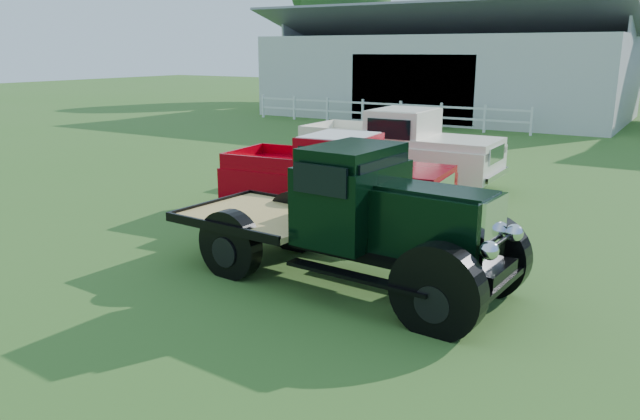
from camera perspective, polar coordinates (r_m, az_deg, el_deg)
The scene contains 8 objects.
ground at distance 9.38m, azimuth -4.95°, elevation -7.63°, with size 120.00×120.00×0.00m, color #446C2A.
shed_left at distance 35.14m, azimuth 11.67°, elevation 13.00°, with size 18.80×10.20×5.60m, color #BDBDBD, non-canonical shape.
fence_rail at distance 30.15m, azimuth 5.62°, elevation 8.84°, with size 14.20×0.16×1.20m, color white, non-canonical shape.
tree_a at distance 46.24m, azimuth 1.62°, elevation 16.60°, with size 6.30×6.30×10.50m, color #305321, non-canonical shape.
tree_b at distance 42.02m, azimuth 19.87°, elevation 16.69°, with size 6.90×6.90×11.50m, color #305321, non-canonical shape.
vintage_flatbed at distance 9.48m, azimuth 2.40°, elevation -0.47°, with size 5.44×2.15×2.15m, color black, non-canonical shape.
red_pickup at distance 13.29m, azimuth 1.42°, elevation 3.14°, with size 4.99×1.92×1.82m, color #A4000D, non-canonical shape.
white_pickup at distance 16.71m, azimuth 7.22°, elevation 5.65°, with size 5.39×2.09×1.98m, color #F2E8CA, non-canonical shape.
Camera 1 is at (5.23, -6.94, 3.52)m, focal length 35.00 mm.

